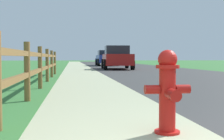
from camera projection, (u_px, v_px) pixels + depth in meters
The scene contains 8 objects.
ground_plane at pixel (89, 67), 26.51m from camera, with size 120.00×120.00×0.00m, color #367235.
road_asphalt at pixel (124, 66), 28.96m from camera, with size 7.00×66.00×0.01m, color #373737.
curb_concrete at pixel (56, 66), 28.09m from camera, with size 6.00×66.00×0.01m, color #ABB08A.
grass_verge at pixel (39, 66), 27.89m from camera, with size 5.00×66.00×0.00m, color #367235.
fire_hydrant at pixel (168, 90), 3.13m from camera, with size 0.48×0.41×0.88m.
rail_fence at pixel (40, 64), 7.64m from camera, with size 0.11×13.54×1.08m.
parked_suv_red at pixel (117, 58), 20.87m from camera, with size 2.17×4.60×1.61m.
parked_car_blue at pixel (106, 58), 30.11m from camera, with size 2.07×4.90×1.52m.
Camera 1 is at (-1.48, -1.54, 0.80)m, focal length 48.19 mm.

